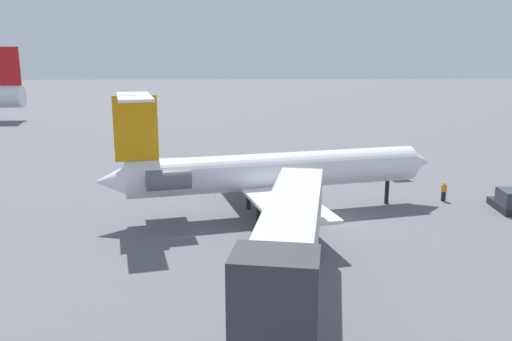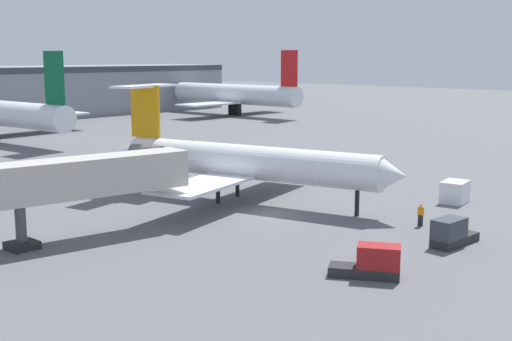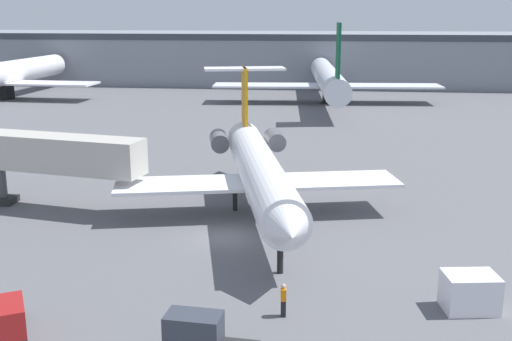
{
  "view_description": "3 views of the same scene",
  "coord_description": "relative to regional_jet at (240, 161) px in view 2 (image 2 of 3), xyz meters",
  "views": [
    {
      "loc": [
        -39.47,
        7.43,
        13.04
      ],
      "look_at": [
        0.03,
        6.04,
        3.97
      ],
      "focal_mm": 37.11,
      "sensor_mm": 36.0,
      "label": 1
    },
    {
      "loc": [
        -37.98,
        -33.77,
        12.42
      ],
      "look_at": [
        2.41,
        3.78,
        2.76
      ],
      "focal_mm": 45.99,
      "sensor_mm": 36.0,
      "label": 2
    },
    {
      "loc": [
        6.8,
        -38.77,
        14.39
      ],
      "look_at": [
        1.66,
        3.92,
        3.59
      ],
      "focal_mm": 44.45,
      "sensor_mm": 36.0,
      "label": 3
    }
  ],
  "objects": [
    {
      "name": "baggage_tug_trailing",
      "position": [
        -9.06,
        -19.35,
        -2.73
      ],
      "size": [
        3.2,
        4.17,
        1.9
      ],
      "color": "#262628",
      "rests_on": "ground_plane"
    },
    {
      "name": "parked_airliner_centre",
      "position": [
        59.1,
        58.99,
        0.8
      ],
      "size": [
        28.25,
        33.57,
        13.53
      ],
      "color": "silver",
      "rests_on": "ground_plane"
    },
    {
      "name": "ground_crew_marshaller",
      "position": [
        3.06,
        -15.67,
        -2.71
      ],
      "size": [
        0.31,
        0.43,
        1.69
      ],
      "color": "black",
      "rests_on": "ground_plane"
    },
    {
      "name": "regional_jet",
      "position": [
        0.0,
        0.0,
        0.0
      ],
      "size": [
        20.93,
        27.84,
        9.79
      ],
      "color": "white",
      "rests_on": "ground_plane"
    },
    {
      "name": "jet_bridge",
      "position": [
        -17.44,
        -0.01,
        0.66
      ],
      "size": [
        16.87,
        5.89,
        5.91
      ],
      "color": "#B7B2A8",
      "rests_on": "ground_plane"
    },
    {
      "name": "cargo_container_uld",
      "position": [
        12.16,
        -13.87,
        -2.63
      ],
      "size": [
        2.85,
        2.31,
        1.87
      ],
      "color": "silver",
      "rests_on": "ground_plane"
    },
    {
      "name": "baggage_tug_lead",
      "position": [
        -0.13,
        -19.71,
        -2.73
      ],
      "size": [
        4.09,
        1.7,
        1.9
      ],
      "color": "#262628",
      "rests_on": "ground_plane"
    },
    {
      "name": "ground_plane",
      "position": [
        -1.69,
        -5.01,
        -3.62
      ],
      "size": [
        400.0,
        400.0,
        0.1
      ],
      "primitive_type": "cube",
      "color": "#5B5B60"
    }
  ]
}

